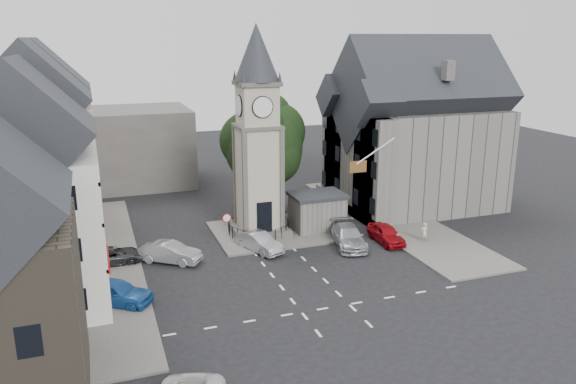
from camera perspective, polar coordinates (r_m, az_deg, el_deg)
name	(u,v)px	position (r m, az deg, el deg)	size (l,w,h in m)	color
ground	(293,272)	(37.99, 0.54, -8.16)	(120.00, 120.00, 0.00)	black
pavement_west	(95,263)	(41.55, -19.00, -6.82)	(6.00, 30.00, 0.14)	#595651
pavement_east	(391,218)	(49.59, 10.46, -2.59)	(6.00, 26.00, 0.14)	#595651
central_island	(277,231)	(45.45, -1.14, -4.00)	(10.00, 8.00, 0.16)	#595651
road_markings	(326,308)	(33.38, 3.85, -11.71)	(20.00, 8.00, 0.01)	silver
clock_tower	(258,134)	(42.99, -3.10, 5.93)	(4.86, 4.86, 16.25)	#4C4944
stone_shelter	(317,212)	(45.64, 2.98, -1.99)	(4.30, 3.30, 3.08)	#605E58
town_tree	(264,137)	(48.48, -2.50, 5.65)	(7.20, 7.20, 10.80)	black
warning_sign_post	(227,224)	(41.28, -6.24, -3.28)	(0.70, 0.19, 2.85)	black
terrace_pink	(46,148)	(49.57, -23.36, 4.16)	(8.10, 7.60, 12.80)	tan
terrace_cream	(39,169)	(41.74, -23.94, 2.17)	(8.10, 7.60, 12.80)	beige
terrace_tudor	(30,207)	(34.10, -24.72, -1.37)	(8.10, 7.60, 12.00)	silver
backdrop_west	(92,149)	(61.71, -19.27, 4.12)	(20.00, 10.00, 8.00)	#4C4944
east_building	(413,139)	(52.42, 12.58, 5.25)	(14.40, 11.40, 12.60)	#605E58
east_boundary_wall	(352,210)	(49.88, 6.55, -1.86)	(0.40, 16.00, 0.90)	#605E58
flagpole	(376,151)	(42.57, 8.89, 4.14)	(3.68, 0.10, 2.74)	white
car_west_blue	(115,292)	(34.97, -17.21, -9.68)	(1.84, 4.57, 1.56)	#1B4E94
car_west_silver	(170,253)	(40.20, -11.88, -6.04)	(1.52, 4.35, 1.43)	#999CA0
car_west_grey	(111,256)	(40.90, -17.50, -6.23)	(2.03, 4.39, 1.22)	#2A2B2D
car_island_silver	(260,242)	(41.41, -2.91, -5.12)	(1.45, 4.15, 1.37)	#9C9EA5
car_island_east	(348,236)	(42.62, 6.14, -4.49)	(2.09, 5.14, 1.49)	#9FA1A7
car_east_red	(386,234)	(43.71, 9.94, -4.19)	(1.65, 4.09, 1.39)	#980810
pedestrian	(424,232)	(44.24, 13.66, -4.02)	(0.59, 0.38, 1.60)	beige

